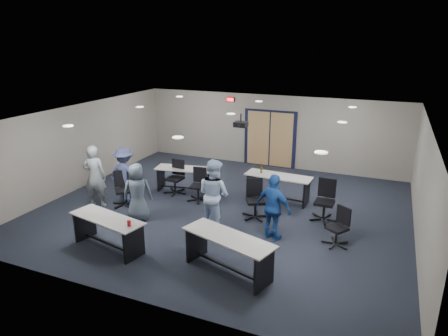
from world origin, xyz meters
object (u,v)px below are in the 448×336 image
at_px(chair_loose_right, 337,227).
at_px(person_lightblue, 214,194).
at_px(chair_back_c, 255,199).
at_px(person_plaid, 137,192).
at_px(person_back, 125,174).
at_px(table_back_left, 185,175).
at_px(table_front_left, 108,227).
at_px(chair_back_d, 325,201).
at_px(chair_back_a, 175,177).
at_px(table_back_right, 278,183).
at_px(person_navy, 274,207).
at_px(table_front_right, 228,248).
at_px(person_gray, 95,176).
at_px(chair_back_b, 198,185).
at_px(chair_loose_left, 123,189).

height_order(chair_loose_right, person_lightblue, person_lightblue).
distance_m(chair_back_c, person_plaid, 3.16).
distance_m(chair_loose_right, person_back, 6.24).
height_order(table_back_left, person_plaid, person_plaid).
height_order(table_front_left, table_back_left, table_front_left).
bearing_deg(chair_back_d, person_plaid, -156.53).
distance_m(table_back_left, chair_back_a, 0.38).
distance_m(chair_back_d, chair_loose_right, 1.36).
bearing_deg(chair_back_d, chair_loose_right, -67.13).
xyz_separation_m(table_back_right, person_lightblue, (-1.02, -2.38, 0.36)).
xyz_separation_m(table_back_left, person_navy, (3.48, -2.04, 0.31)).
bearing_deg(table_front_left, person_lightblue, 58.99).
xyz_separation_m(table_front_left, table_front_right, (2.93, 0.15, 0.03)).
distance_m(chair_back_d, person_back, 5.79).
distance_m(table_front_left, table_front_right, 2.93).
bearing_deg(person_gray, person_plaid, 154.76).
relative_size(table_front_right, chair_loose_right, 2.28).
xyz_separation_m(chair_back_b, chair_back_d, (3.71, 0.08, 0.06)).
height_order(table_front_left, chair_loose_right, chair_loose_right).
bearing_deg(chair_back_a, chair_loose_right, -12.22).
relative_size(chair_back_b, chair_loose_left, 0.98).
relative_size(table_back_left, chair_back_c, 1.84).
height_order(table_front_left, person_navy, person_navy).
xyz_separation_m(chair_loose_left, person_back, (-0.17, 0.35, 0.32)).
relative_size(table_back_right, person_plaid, 1.27).
xyz_separation_m(chair_loose_left, person_lightblue, (3.01, -0.26, 0.41)).
bearing_deg(chair_back_c, chair_loose_left, 162.05).
distance_m(table_front_left, chair_back_b, 3.44).
distance_m(chair_back_b, chair_loose_right, 4.37).
bearing_deg(table_back_left, chair_back_c, -31.58).
height_order(chair_back_d, chair_loose_left, chair_back_d).
height_order(table_back_left, chair_back_c, chair_back_c).
bearing_deg(chair_loose_right, chair_back_c, -164.06).
height_order(chair_back_b, person_plaid, person_plaid).
xyz_separation_m(table_back_left, chair_back_d, (4.44, -0.50, 0.04)).
xyz_separation_m(chair_back_b, person_navy, (2.75, -1.46, 0.33)).
bearing_deg(person_back, chair_loose_left, 115.33).
height_order(table_back_right, person_lightblue, person_lightblue).
bearing_deg(person_navy, chair_back_a, -4.13).
bearing_deg(person_gray, person_back, -142.32).
relative_size(chair_loose_right, person_gray, 0.51).
relative_size(chair_back_a, chair_back_c, 0.99).
xyz_separation_m(table_back_left, chair_loose_left, (-1.11, -1.75, -0.01)).
bearing_deg(chair_back_c, table_back_left, 130.29).
bearing_deg(table_front_right, chair_back_d, 84.45).
distance_m(chair_loose_left, chair_loose_right, 6.05).
bearing_deg(chair_back_d, chair_back_c, -160.98).
relative_size(table_front_left, person_gray, 1.09).
height_order(table_front_right, chair_loose_left, chair_loose_left).
xyz_separation_m(table_back_right, chair_loose_left, (-4.03, -2.11, -0.04)).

